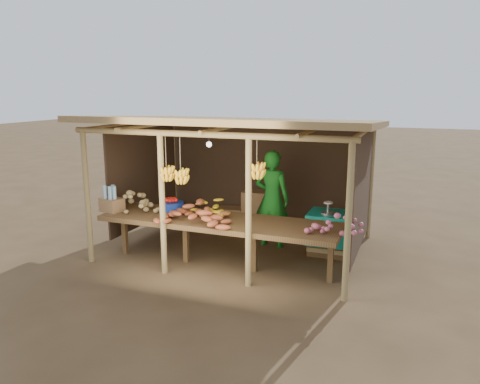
% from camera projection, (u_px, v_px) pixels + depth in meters
% --- Properties ---
extents(ground, '(60.00, 60.00, 0.00)m').
position_uv_depth(ground, '(240.00, 248.00, 8.50)').
color(ground, brown).
rests_on(ground, ground).
extents(stall_structure, '(4.70, 3.50, 2.43)m').
position_uv_depth(stall_structure, '(241.00, 143.00, 8.11)').
color(stall_structure, '#A18653').
rests_on(stall_structure, ground).
extents(counter, '(3.90, 1.05, 0.80)m').
position_uv_depth(counter, '(219.00, 223.00, 7.47)').
color(counter, brown).
rests_on(counter, ground).
extents(potato_heap, '(1.10, 0.88, 0.36)m').
position_uv_depth(potato_heap, '(133.00, 201.00, 7.91)').
color(potato_heap, '#9F8452').
rests_on(potato_heap, counter).
extents(sweet_potato_heap, '(1.17, 0.74, 0.36)m').
position_uv_depth(sweet_potato_heap, '(198.00, 210.00, 7.31)').
color(sweet_potato_heap, '#A24A29').
rests_on(sweet_potato_heap, counter).
extents(onion_heap, '(0.89, 0.57, 0.36)m').
position_uv_depth(onion_heap, '(338.00, 223.00, 6.63)').
color(onion_heap, '#B6586C').
rests_on(onion_heap, counter).
extents(banana_pile, '(0.71, 0.59, 0.35)m').
position_uv_depth(banana_pile, '(209.00, 204.00, 7.73)').
color(banana_pile, yellow).
rests_on(banana_pile, counter).
extents(tomato_basin, '(0.41, 0.41, 0.21)m').
position_uv_depth(tomato_basin, '(172.00, 205.00, 8.02)').
color(tomato_basin, navy).
rests_on(tomato_basin, counter).
extents(bottle_box, '(0.41, 0.36, 0.45)m').
position_uv_depth(bottle_box, '(112.00, 201.00, 7.92)').
color(bottle_box, olive).
rests_on(bottle_box, counter).
extents(vendor, '(0.67, 0.47, 1.78)m').
position_uv_depth(vendor, '(272.00, 199.00, 8.47)').
color(vendor, '#17691B').
rests_on(vendor, ground).
extents(tarp_crate, '(0.81, 0.70, 0.96)m').
position_uv_depth(tarp_crate, '(331.00, 232.00, 8.16)').
color(tarp_crate, brown).
rests_on(tarp_crate, ground).
extents(carton_stack, '(1.10, 0.47, 0.79)m').
position_uv_depth(carton_stack, '(247.00, 212.00, 9.63)').
color(carton_stack, olive).
rests_on(carton_stack, ground).
extents(burlap_sacks, '(0.73, 0.38, 0.51)m').
position_uv_depth(burlap_sacks, '(186.00, 212.00, 10.14)').
color(burlap_sacks, '#422E1F').
rests_on(burlap_sacks, ground).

